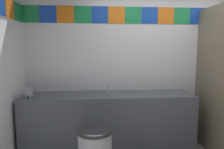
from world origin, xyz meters
The scene contains 4 objects.
wall_back centered at (0.00, 1.47, 1.42)m, with size 4.59×0.09×2.82m.
vanity_counter centered at (-0.95, 1.14, 0.45)m, with size 2.58×0.58×0.89m.
faucet_center centered at (-0.95, 1.23, 0.94)m, with size 0.04×0.10×0.14m.
soap_dispenser centered at (-2.09, 0.97, 0.97)m, with size 0.09×0.09×0.16m.
Camera 1 is at (-1.13, -1.89, 1.57)m, focal length 32.41 mm.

